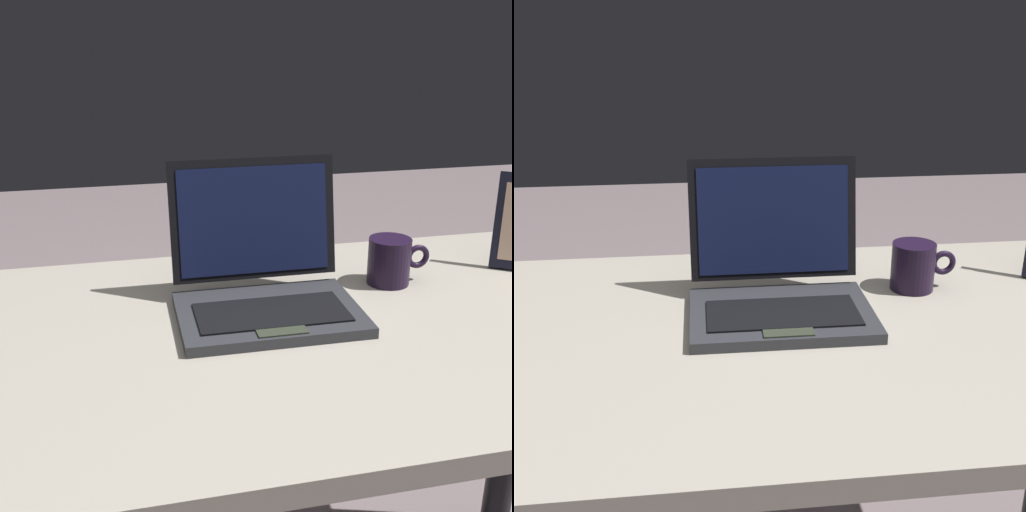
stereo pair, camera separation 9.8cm
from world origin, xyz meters
TOP-DOWN VIEW (x-y plane):
  - desk at (0.00, 0.00)m, footprint 1.35×0.67m
  - laptop_front at (-0.03, 0.06)m, footprint 0.28×0.24m
  - coffee_mug at (0.21, 0.12)m, footprint 0.11×0.07m

SIDE VIEW (x-z plane):
  - desk at x=0.00m, z-range 0.25..1.00m
  - coffee_mug at x=0.21m, z-range 0.75..0.83m
  - laptop_front at x=-0.03m, z-range 0.69..0.91m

